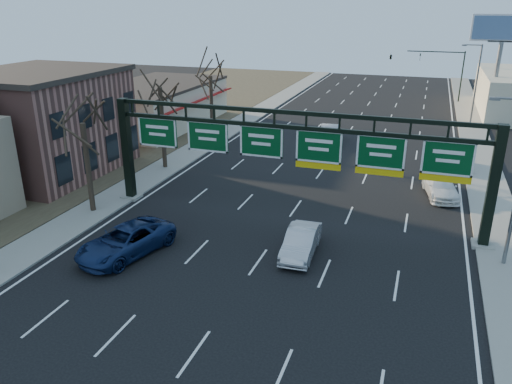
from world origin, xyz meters
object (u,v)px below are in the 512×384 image
at_px(sign_gantry, 292,151).
at_px(car_silver_sedan, 301,242).
at_px(car_blue_suv, 126,241).
at_px(car_white_wagon, 441,187).

relative_size(sign_gantry, car_silver_sedan, 5.39).
relative_size(car_blue_suv, car_white_wagon, 1.20).
xyz_separation_m(sign_gantry, car_silver_sedan, (1.81, -4.37, -3.88)).
height_order(sign_gantry, car_white_wagon, sign_gantry).
bearing_deg(car_white_wagon, sign_gantry, -151.67).
distance_m(car_blue_suv, car_silver_sedan, 9.76).
distance_m(car_blue_suv, car_white_wagon, 22.54).
bearing_deg(car_white_wagon, car_silver_sedan, -133.08).
xyz_separation_m(car_silver_sedan, car_white_wagon, (7.38, 12.06, -0.04)).
bearing_deg(car_silver_sedan, sign_gantry, 110.12).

